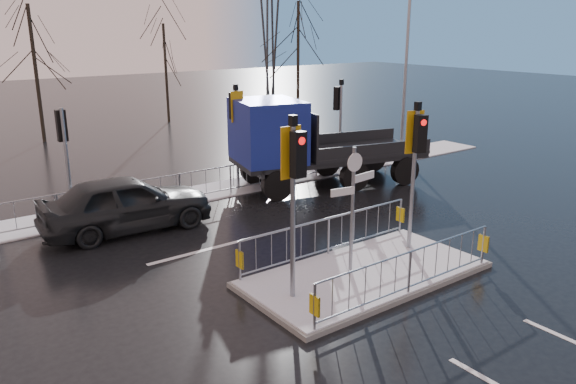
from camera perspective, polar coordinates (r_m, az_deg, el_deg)
ground at (r=13.93m, az=7.80°, el=-8.51°), size 120.00×120.00×0.00m
snow_verge at (r=20.53m, az=-9.07°, el=-0.19°), size 30.00×2.00×0.04m
lane_markings at (r=13.72m, az=8.78°, el=-8.95°), size 8.00×11.38×0.01m
traffic_island at (r=13.77m, az=7.80°, el=-7.03°), size 6.00×3.04×4.15m
far_kerb_fixtures at (r=19.97m, az=-7.78°, el=2.37°), size 18.00×0.65×3.83m
car_far_lane at (r=17.19m, az=-16.09°, el=-1.10°), size 5.07×2.30×1.69m
flatbed_truck at (r=20.62m, az=0.61°, el=5.15°), size 7.65×4.26×3.35m
tree_far_a at (r=31.72m, az=-24.50°, el=13.26°), size 3.75×3.75×7.08m
tree_far_b at (r=36.21m, az=-12.40°, el=13.54°), size 3.25×3.25×6.14m
tree_far_c at (r=37.72m, az=1.04°, el=15.49°), size 4.00×4.00×7.55m
street_lamp_right at (r=26.20m, az=12.04°, el=13.00°), size 1.25×0.18×8.00m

